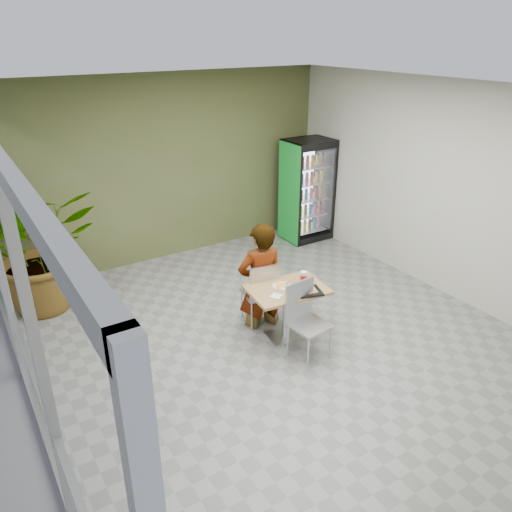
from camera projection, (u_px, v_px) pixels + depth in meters
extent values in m
plane|color=gray|center=(284.00, 345.00, 6.59)|extent=(7.00, 7.00, 0.00)
cube|color=#A48546|center=(287.00, 289.00, 6.48)|extent=(1.07, 0.81, 0.04)
cylinder|color=#ACAFB1|center=(286.00, 314.00, 6.63)|extent=(0.10, 0.10, 0.71)
cube|color=#ACAFB1|center=(286.00, 335.00, 6.77)|extent=(0.54, 0.46, 0.04)
cube|color=#ACAFB1|center=(259.00, 293.00, 6.95)|extent=(0.49, 0.49, 0.03)
cube|color=#ACAFB1|center=(265.00, 283.00, 6.67)|extent=(0.43, 0.09, 0.51)
cylinder|color=#ACAFB1|center=(265.00, 299.00, 7.26)|extent=(0.02, 0.02, 0.46)
cylinder|color=#ACAFB1|center=(242.00, 304.00, 7.13)|extent=(0.02, 0.02, 0.46)
cylinder|color=#ACAFB1|center=(276.00, 311.00, 6.96)|extent=(0.02, 0.02, 0.46)
cylinder|color=#ACAFB1|center=(252.00, 316.00, 6.82)|extent=(0.02, 0.02, 0.46)
cube|color=#ACAFB1|center=(310.00, 325.00, 6.17)|extent=(0.48, 0.48, 0.03)
cube|color=#ACAFB1|center=(299.00, 300.00, 6.21)|extent=(0.44, 0.07, 0.53)
cylinder|color=#ACAFB1|center=(308.00, 354.00, 6.03)|extent=(0.03, 0.03, 0.47)
cylinder|color=#ACAFB1|center=(330.00, 343.00, 6.23)|extent=(0.03, 0.03, 0.47)
cylinder|color=#ACAFB1|center=(288.00, 340.00, 6.30)|extent=(0.03, 0.03, 0.47)
cylinder|color=#ACAFB1|center=(310.00, 330.00, 6.51)|extent=(0.03, 0.03, 0.47)
imported|color=black|center=(261.00, 285.00, 6.85)|extent=(0.73, 0.53, 1.81)
cylinder|color=silver|center=(281.00, 286.00, 6.51)|extent=(0.23, 0.23, 0.01)
cylinder|color=silver|center=(304.00, 277.00, 6.59)|extent=(0.08, 0.08, 0.14)
cylinder|color=#BA0B11|center=(304.00, 278.00, 6.59)|extent=(0.08, 0.08, 0.08)
cylinder|color=silver|center=(304.00, 272.00, 6.55)|extent=(0.09, 0.09, 0.01)
cube|color=silver|center=(276.00, 296.00, 6.25)|extent=(0.18, 0.18, 0.02)
cube|color=black|center=(306.00, 292.00, 6.35)|extent=(0.46, 0.39, 0.02)
cube|color=black|center=(307.00, 190.00, 9.62)|extent=(0.88, 0.69, 1.95)
cube|color=green|center=(289.00, 194.00, 9.41)|extent=(0.02, 0.67, 1.91)
cube|color=white|center=(318.00, 194.00, 9.36)|extent=(0.70, 0.02, 1.56)
imported|color=#29682D|center=(39.00, 250.00, 7.17)|extent=(1.81, 1.63, 1.82)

